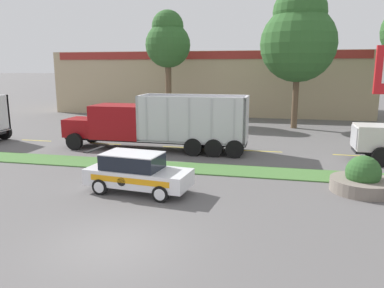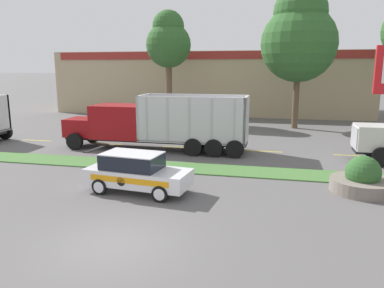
# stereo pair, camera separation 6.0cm
# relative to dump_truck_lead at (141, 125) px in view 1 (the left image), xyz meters

# --- Properties ---
(ground_plane) EXTENTS (600.00, 600.00, 0.00)m
(ground_plane) POSITION_rel_dump_truck_lead_xyz_m (3.88, -12.95, -1.56)
(ground_plane) COLOR #5B5959
(grass_verge) EXTENTS (120.00, 2.09, 0.06)m
(grass_verge) POSITION_rel_dump_truck_lead_xyz_m (3.88, -4.05, -1.53)
(grass_verge) COLOR #477538
(grass_verge) RESTS_ON ground_plane
(centre_line_2) EXTENTS (2.40, 0.14, 0.01)m
(centre_line_2) POSITION_rel_dump_truck_lead_xyz_m (-8.44, 0.99, -1.56)
(centre_line_2) COLOR yellow
(centre_line_2) RESTS_ON ground_plane
(centre_line_3) EXTENTS (2.40, 0.14, 0.01)m
(centre_line_3) POSITION_rel_dump_truck_lead_xyz_m (-3.04, 0.99, -1.56)
(centre_line_3) COLOR yellow
(centre_line_3) RESTS_ON ground_plane
(centre_line_4) EXTENTS (2.40, 0.14, 0.01)m
(centre_line_4) POSITION_rel_dump_truck_lead_xyz_m (2.36, 0.99, -1.56)
(centre_line_4) COLOR yellow
(centre_line_4) RESTS_ON ground_plane
(centre_line_5) EXTENTS (2.40, 0.14, 0.01)m
(centre_line_5) POSITION_rel_dump_truck_lead_xyz_m (7.76, 0.99, -1.56)
(centre_line_5) COLOR yellow
(centre_line_5) RESTS_ON ground_plane
(centre_line_6) EXTENTS (2.40, 0.14, 0.01)m
(centre_line_6) POSITION_rel_dump_truck_lead_xyz_m (13.16, 0.99, -1.56)
(centre_line_6) COLOR yellow
(centre_line_6) RESTS_ON ground_plane
(dump_truck_lead) EXTENTS (11.97, 2.72, 3.53)m
(dump_truck_lead) POSITION_rel_dump_truck_lead_xyz_m (0.00, 0.00, 0.00)
(dump_truck_lead) COLOR black
(dump_truck_lead) RESTS_ON ground_plane
(rally_car) EXTENTS (4.60, 2.24, 1.72)m
(rally_car) POSITION_rel_dump_truck_lead_xyz_m (2.81, -8.16, -0.70)
(rally_car) COLOR white
(rally_car) RESTS_ON ground_plane
(stone_planter) EXTENTS (2.63, 2.63, 1.57)m
(stone_planter) POSITION_rel_dump_truck_lead_xyz_m (12.18, -6.06, -1.04)
(stone_planter) COLOR slate
(stone_planter) RESTS_ON ground_plane
(store_building_backdrop) EXTENTS (34.99, 12.10, 6.91)m
(store_building_backdrop) POSITION_rel_dump_truck_lead_xyz_m (0.77, 22.98, 1.89)
(store_building_backdrop) COLOR tan
(store_building_backdrop) RESTS_ON ground_plane
(tree_behind_right) EXTENTS (4.28, 4.28, 10.52)m
(tree_behind_right) POSITION_rel_dump_truck_lead_xyz_m (-1.82, 12.81, 6.09)
(tree_behind_right) COLOR brown
(tree_behind_right) RESTS_ON ground_plane
(tree_behind_far_right) EXTENTS (6.35, 6.35, 11.89)m
(tree_behind_far_right) POSITION_rel_dump_truck_lead_xyz_m (10.07, 10.99, 6.20)
(tree_behind_far_right) COLOR brown
(tree_behind_far_right) RESTS_ON ground_plane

